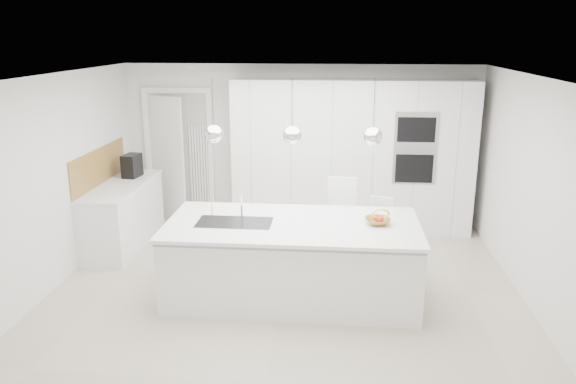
# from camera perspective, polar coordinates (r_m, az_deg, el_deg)

# --- Properties ---
(floor) EXTENTS (5.50, 5.50, 0.00)m
(floor) POSITION_cam_1_polar(r_m,az_deg,el_deg) (6.88, -0.23, -9.54)
(floor) COLOR #BBAE96
(floor) RESTS_ON ground
(wall_back) EXTENTS (5.50, 0.00, 5.50)m
(wall_back) POSITION_cam_1_polar(r_m,az_deg,el_deg) (8.87, 1.28, 4.80)
(wall_back) COLOR silver
(wall_back) RESTS_ON ground
(wall_left) EXTENTS (0.00, 5.00, 5.00)m
(wall_left) POSITION_cam_1_polar(r_m,az_deg,el_deg) (7.23, -22.50, 1.03)
(wall_left) COLOR silver
(wall_left) RESTS_ON ground
(ceiling) EXTENTS (5.50, 5.50, 0.00)m
(ceiling) POSITION_cam_1_polar(r_m,az_deg,el_deg) (6.23, -0.25, 11.72)
(ceiling) COLOR white
(ceiling) RESTS_ON wall_back
(tall_cabinets) EXTENTS (3.60, 0.60, 2.30)m
(tall_cabinets) POSITION_cam_1_polar(r_m,az_deg,el_deg) (8.58, 6.48, 3.64)
(tall_cabinets) COLOR white
(tall_cabinets) RESTS_ON floor
(oven_stack) EXTENTS (0.62, 0.04, 1.05)m
(oven_stack) POSITION_cam_1_polar(r_m,az_deg,el_deg) (8.31, 12.80, 4.35)
(oven_stack) COLOR #A5A5A8
(oven_stack) RESTS_ON tall_cabinets
(doorway_frame) EXTENTS (1.11, 0.08, 2.13)m
(doorway_frame) POSITION_cam_1_polar(r_m,az_deg,el_deg) (9.22, -10.95, 3.51)
(doorway_frame) COLOR white
(doorway_frame) RESTS_ON floor
(hallway_door) EXTENTS (0.76, 0.38, 2.00)m
(hallway_door) POSITION_cam_1_polar(r_m,az_deg,el_deg) (9.25, -12.52, 3.33)
(hallway_door) COLOR white
(hallway_door) RESTS_ON floor
(radiator) EXTENTS (0.32, 0.04, 1.40)m
(radiator) POSITION_cam_1_polar(r_m,az_deg,el_deg) (9.17, -8.98, 2.41)
(radiator) COLOR white
(radiator) RESTS_ON floor
(left_base_cabinets) EXTENTS (0.60, 1.80, 0.86)m
(left_base_cabinets) POSITION_cam_1_polar(r_m,az_deg,el_deg) (8.37, -16.39, -2.33)
(left_base_cabinets) COLOR white
(left_base_cabinets) RESTS_ON floor
(left_worktop) EXTENTS (0.62, 1.82, 0.04)m
(left_worktop) POSITION_cam_1_polar(r_m,az_deg,el_deg) (8.25, -16.63, 0.64)
(left_worktop) COLOR white
(left_worktop) RESTS_ON left_base_cabinets
(oak_backsplash) EXTENTS (0.02, 1.80, 0.50)m
(oak_backsplash) POSITION_cam_1_polar(r_m,az_deg,el_deg) (8.29, -18.62, 2.48)
(oak_backsplash) COLOR #A0793F
(oak_backsplash) RESTS_ON wall_left
(island_base) EXTENTS (2.80, 1.20, 0.86)m
(island_base) POSITION_cam_1_polar(r_m,az_deg,el_deg) (6.42, 0.41, -7.25)
(island_base) COLOR white
(island_base) RESTS_ON floor
(island_worktop) EXTENTS (2.84, 1.40, 0.04)m
(island_worktop) POSITION_cam_1_polar(r_m,az_deg,el_deg) (6.30, 0.46, -3.31)
(island_worktop) COLOR white
(island_worktop) RESTS_ON island_base
(island_sink) EXTENTS (0.84, 0.44, 0.18)m
(island_sink) POSITION_cam_1_polar(r_m,az_deg,el_deg) (6.36, -5.44, -3.78)
(island_sink) COLOR #3F3F42
(island_sink) RESTS_ON island_worktop
(island_tap) EXTENTS (0.02, 0.02, 0.30)m
(island_tap) POSITION_cam_1_polar(r_m,az_deg,el_deg) (6.47, -4.74, -1.28)
(island_tap) COLOR white
(island_tap) RESTS_ON island_worktop
(pendant_left) EXTENTS (0.20, 0.20, 0.20)m
(pendant_left) POSITION_cam_1_polar(r_m,az_deg,el_deg) (6.12, -7.55, 5.86)
(pendant_left) COLOR white
(pendant_left) RESTS_ON ceiling
(pendant_mid) EXTENTS (0.20, 0.20, 0.20)m
(pendant_mid) POSITION_cam_1_polar(r_m,az_deg,el_deg) (6.00, 0.44, 5.78)
(pendant_mid) COLOR white
(pendant_mid) RESTS_ON ceiling
(pendant_right) EXTENTS (0.20, 0.20, 0.20)m
(pendant_right) POSITION_cam_1_polar(r_m,az_deg,el_deg) (5.99, 8.61, 5.59)
(pendant_right) COLOR white
(pendant_right) RESTS_ON ceiling
(fruit_bowl) EXTENTS (0.31, 0.31, 0.07)m
(fruit_bowl) POSITION_cam_1_polar(r_m,az_deg,el_deg) (6.32, 9.09, -2.94)
(fruit_bowl) COLOR #A0793F
(fruit_bowl) RESTS_ON island_worktop
(espresso_machine) EXTENTS (0.24, 0.34, 0.34)m
(espresso_machine) POSITION_cam_1_polar(r_m,az_deg,el_deg) (8.58, -15.58, 2.60)
(espresso_machine) COLOR black
(espresso_machine) RESTS_ON left_worktop
(bar_stool_left) EXTENTS (0.42, 0.56, 1.18)m
(bar_stool_left) POSITION_cam_1_polar(r_m,az_deg,el_deg) (7.18, 5.44, -3.42)
(bar_stool_left) COLOR white
(bar_stool_left) RESTS_ON floor
(bar_stool_right) EXTENTS (0.44, 0.52, 0.96)m
(bar_stool_right) POSITION_cam_1_polar(r_m,az_deg,el_deg) (7.16, 9.42, -4.51)
(bar_stool_right) COLOR white
(bar_stool_right) RESTS_ON floor
(apple_a) EXTENTS (0.09, 0.09, 0.09)m
(apple_a) POSITION_cam_1_polar(r_m,az_deg,el_deg) (6.26, 9.33, -2.77)
(apple_a) COLOR #B7351C
(apple_a) RESTS_ON fruit_bowl
(apple_b) EXTENTS (0.07, 0.07, 0.07)m
(apple_b) POSITION_cam_1_polar(r_m,az_deg,el_deg) (6.29, 9.16, -2.73)
(apple_b) COLOR #B7351C
(apple_b) RESTS_ON fruit_bowl
(apple_c) EXTENTS (0.08, 0.08, 0.08)m
(apple_c) POSITION_cam_1_polar(r_m,az_deg,el_deg) (6.34, 9.00, -2.56)
(apple_c) COLOR #B7351C
(apple_c) RESTS_ON fruit_bowl
(banana_bunch) EXTENTS (0.25, 0.18, 0.22)m
(banana_bunch) POSITION_cam_1_polar(r_m,az_deg,el_deg) (6.28, 9.40, -2.23)
(banana_bunch) COLOR yellow
(banana_bunch) RESTS_ON fruit_bowl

